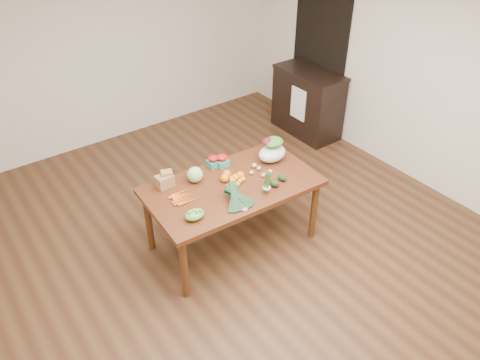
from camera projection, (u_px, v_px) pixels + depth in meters
floor at (245, 247)px, 4.94m from camera, size 6.00×6.00×0.00m
room_walls at (246, 136)px, 4.16m from camera, size 5.02×6.02×2.70m
dining_table at (233, 214)px, 4.80m from camera, size 1.73×1.02×0.75m
doorway_dark at (319, 57)px, 6.59m from camera, size 0.02×1.00×2.10m
cabinet at (308, 102)px, 6.72m from camera, size 0.52×1.02×0.94m
dish_towel at (298, 104)px, 6.49m from camera, size 0.02×0.28×0.45m
paper_bag at (165, 180)px, 4.51m from camera, size 0.23×0.19×0.15m
cabbage at (195, 175)px, 4.58m from camera, size 0.16×0.16×0.16m
strawberry_basket_a at (213, 162)px, 4.81m from camera, size 0.12×0.12×0.10m
strawberry_basket_b at (222, 162)px, 4.82m from camera, size 0.12×0.12×0.11m
orange_a at (225, 178)px, 4.60m from camera, size 0.08×0.08×0.08m
orange_b at (227, 174)px, 4.65m from camera, size 0.09×0.09×0.09m
orange_c at (240, 175)px, 4.63m from camera, size 0.08×0.08×0.08m
mandarin_cluster at (236, 179)px, 4.59m from camera, size 0.19×0.19×0.08m
carrots at (183, 197)px, 4.39m from camera, size 0.23×0.23×0.03m
snap_pea_bag at (195, 215)px, 4.13m from camera, size 0.19×0.14×0.08m
kale_bunch at (239, 198)px, 4.27m from camera, size 0.34×0.42×0.16m
asparagus_bundle at (267, 182)px, 4.39m from camera, size 0.09×0.12×0.26m
potato_a at (252, 173)px, 4.71m from camera, size 0.05×0.04×0.04m
potato_b at (264, 175)px, 4.68m from camera, size 0.05×0.05×0.04m
potato_c at (259, 168)px, 4.78m from camera, size 0.05×0.04×0.04m
potato_d at (254, 165)px, 4.81m from camera, size 0.06×0.05×0.05m
potato_e at (270, 172)px, 4.73m from camera, size 0.05×0.05×0.04m
avocado_a at (274, 183)px, 4.53m from camera, size 0.10×0.12×0.07m
avocado_b at (282, 178)px, 4.62m from camera, size 0.09×0.11×0.06m
salad_bag at (272, 151)px, 4.87m from camera, size 0.32×0.25×0.24m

